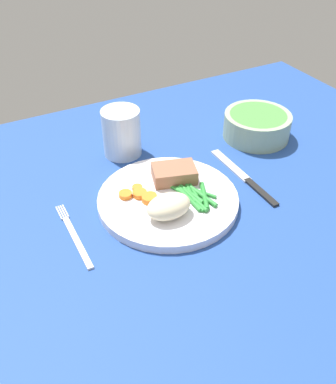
{
  "coord_description": "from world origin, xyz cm",
  "views": [
    {
      "loc": [
        -30.55,
        -51.38,
        51.4
      ],
      "look_at": [
        -2.82,
        1.03,
        4.6
      ],
      "focal_mm": 39.82,
      "sensor_mm": 36.0,
      "label": 1
    }
  ],
  "objects_px": {
    "knife": "(244,178)",
    "meat_portion": "(174,173)",
    "water_glass": "(122,136)",
    "fork": "(74,235)",
    "dinner_plate": "(168,200)",
    "salad_bowl": "(257,124)"
  },
  "relations": [
    {
      "from": "salad_bowl",
      "to": "water_glass",
      "type": "bearing_deg",
      "value": 164.95
    },
    {
      "from": "knife",
      "to": "water_glass",
      "type": "relative_size",
      "value": 2.07
    },
    {
      "from": "dinner_plate",
      "to": "salad_bowl",
      "type": "bearing_deg",
      "value": 22.15
    },
    {
      "from": "water_glass",
      "to": "dinner_plate",
      "type": "bearing_deg",
      "value": -88.25
    },
    {
      "from": "fork",
      "to": "knife",
      "type": "bearing_deg",
      "value": 0.02
    },
    {
      "from": "meat_portion",
      "to": "water_glass",
      "type": "height_order",
      "value": "water_glass"
    },
    {
      "from": "fork",
      "to": "salad_bowl",
      "type": "distance_m",
      "value": 0.48
    },
    {
      "from": "salad_bowl",
      "to": "dinner_plate",
      "type": "bearing_deg",
      "value": -157.85
    },
    {
      "from": "salad_bowl",
      "to": "knife",
      "type": "bearing_deg",
      "value": -134.35
    },
    {
      "from": "knife",
      "to": "water_glass",
      "type": "xyz_separation_m",
      "value": [
        -0.17,
        0.2,
        0.04
      ]
    },
    {
      "from": "dinner_plate",
      "to": "salad_bowl",
      "type": "distance_m",
      "value": 0.31
    },
    {
      "from": "fork",
      "to": "water_glass",
      "type": "bearing_deg",
      "value": 48.74
    },
    {
      "from": "water_glass",
      "to": "fork",
      "type": "bearing_deg",
      "value": -131.33
    },
    {
      "from": "fork",
      "to": "water_glass",
      "type": "height_order",
      "value": "water_glass"
    },
    {
      "from": "dinner_plate",
      "to": "meat_portion",
      "type": "bearing_deg",
      "value": 49.4
    },
    {
      "from": "water_glass",
      "to": "knife",
      "type": "bearing_deg",
      "value": -48.45
    },
    {
      "from": "fork",
      "to": "knife",
      "type": "distance_m",
      "value": 0.34
    },
    {
      "from": "salad_bowl",
      "to": "fork",
      "type": "bearing_deg",
      "value": -165.66
    },
    {
      "from": "meat_portion",
      "to": "water_glass",
      "type": "bearing_deg",
      "value": 104.68
    },
    {
      "from": "knife",
      "to": "dinner_plate",
      "type": "bearing_deg",
      "value": -178.73
    },
    {
      "from": "knife",
      "to": "meat_portion",
      "type": "bearing_deg",
      "value": 164.46
    },
    {
      "from": "fork",
      "to": "salad_bowl",
      "type": "xyz_separation_m",
      "value": [
        0.46,
        0.12,
        0.03
      ]
    }
  ]
}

